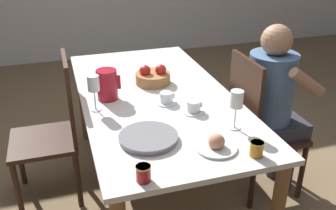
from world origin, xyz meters
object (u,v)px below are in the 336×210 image
object	(u,v)px
chair_person_side	(257,125)
wine_glass_water	(94,85)
jam_jar_red	(143,173)
chair_opposite	(55,129)
jam_jar_amber	(257,148)
person_seated	(274,98)
teacup_near_person	(194,107)
fruit_bowl	(153,77)
red_pitcher	(107,85)
wine_glass_juice	(236,101)
teacup_across	(166,99)
serving_tray	(148,138)
bread_plate	(216,145)

from	to	relation	value
chair_person_side	wine_glass_water	xyz separation A→B (m)	(-1.03, 0.09, 0.38)
wine_glass_water	jam_jar_red	size ratio (longest dim) A/B	2.92
chair_opposite	jam_jar_amber	xyz separation A→B (m)	(0.90, -0.96, 0.27)
chair_opposite	chair_person_side	bearing A→B (deg)	-105.17
person_seated	teacup_near_person	size ratio (longest dim) A/B	9.10
jam_jar_amber	fruit_bowl	world-z (taller)	fruit_bowl
jam_jar_amber	fruit_bowl	size ratio (longest dim) A/B	0.31
person_seated	red_pitcher	bearing A→B (deg)	-102.08
wine_glass_juice	teacup_across	distance (m)	0.49
wine_glass_water	serving_tray	distance (m)	0.49
wine_glass_water	bread_plate	bearing A→B (deg)	-49.59
wine_glass_water	serving_tray	world-z (taller)	wine_glass_water
chair_person_side	red_pitcher	size ratio (longest dim) A/B	5.20
chair_opposite	wine_glass_water	distance (m)	0.53
chair_person_side	serving_tray	world-z (taller)	chair_person_side
chair_person_side	bread_plate	world-z (taller)	chair_person_side
chair_person_side	wine_glass_water	world-z (taller)	chair_person_side
red_pitcher	fruit_bowl	distance (m)	0.37
person_seated	jam_jar_red	distance (m)	1.20
chair_person_side	teacup_across	distance (m)	0.67
chair_opposite	person_seated	xyz separation A→B (m)	(1.38, -0.35, 0.19)
wine_glass_water	serving_tray	bearing A→B (deg)	-63.60
chair_person_side	serving_tray	distance (m)	0.92
teacup_near_person	bread_plate	size ratio (longest dim) A/B	0.64
bread_plate	jam_jar_red	world-z (taller)	bread_plate
wine_glass_water	teacup_across	distance (m)	0.44
chair_person_side	person_seated	world-z (taller)	person_seated
red_pitcher	teacup_near_person	bearing A→B (deg)	-36.35
jam_jar_amber	jam_jar_red	distance (m)	0.54
chair_person_side	fruit_bowl	distance (m)	0.76
chair_opposite	serving_tray	distance (m)	0.85
chair_opposite	person_seated	distance (m)	1.43
teacup_across	jam_jar_amber	bearing A→B (deg)	-70.54
person_seated	jam_jar_red	size ratio (longest dim) A/B	16.19
bread_plate	fruit_bowl	bearing A→B (deg)	95.05
teacup_across	fruit_bowl	world-z (taller)	fruit_bowl
person_seated	bread_plate	world-z (taller)	person_seated
bread_plate	jam_jar_red	distance (m)	0.42
jam_jar_red	fruit_bowl	world-z (taller)	fruit_bowl
chair_person_side	jam_jar_amber	size ratio (longest dim) A/B	13.54
serving_tray	jam_jar_red	size ratio (longest dim) A/B	4.09
chair_opposite	person_seated	bearing A→B (deg)	-104.37
teacup_near_person	bread_plate	world-z (taller)	bread_plate
jam_jar_red	person_seated	bearing A→B (deg)	31.82
serving_tray	bread_plate	world-z (taller)	bread_plate
chair_opposite	jam_jar_red	world-z (taller)	chair_opposite
teacup_near_person	serving_tray	world-z (taller)	teacup_near_person
chair_opposite	person_seated	size ratio (longest dim) A/B	0.84
chair_opposite	teacup_across	size ratio (longest dim) A/B	7.61
jam_jar_amber	red_pitcher	bearing A→B (deg)	124.15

